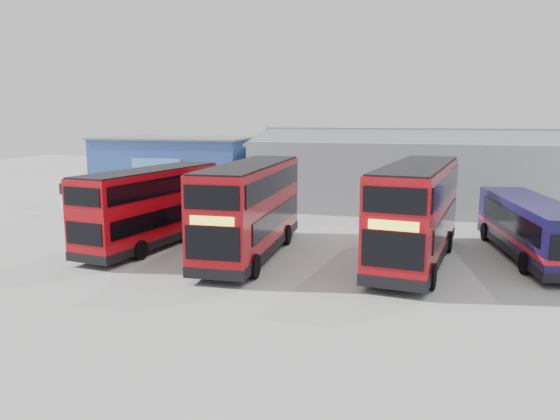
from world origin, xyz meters
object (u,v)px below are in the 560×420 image
object	(u,v)px
double_decker_centre	(250,210)
single_decker_blue	(531,230)
panel_van	(103,191)
double_decker_left	(151,208)
double_decker_right	(416,214)
maintenance_shed	(463,173)
office_block	(181,168)

from	to	relation	value
double_decker_centre	single_decker_blue	xyz separation A→B (m)	(13.16, 3.13, -0.86)
panel_van	double_decker_left	bearing A→B (deg)	-21.95
double_decker_right	panel_van	bearing A→B (deg)	164.77
double_decker_right	single_decker_blue	world-z (taller)	double_decker_right
maintenance_shed	panel_van	bearing A→B (deg)	-163.14
maintenance_shed	double_decker_left	xyz separation A→B (m)	(-16.32, -17.43, -0.56)
panel_van	office_block	bearing A→B (deg)	82.46
office_block	maintenance_shed	xyz separation A→B (m)	(22.00, 2.01, 0.02)
office_block	double_decker_right	size ratio (longest dim) A/B	1.10
office_block	panel_van	xyz separation A→B (m)	(-3.57, -5.74, -1.21)
office_block	panel_van	bearing A→B (deg)	-121.89
double_decker_left	double_decker_right	bearing A→B (deg)	-170.18
office_block	single_decker_blue	world-z (taller)	office_block
double_decker_left	panel_van	world-z (taller)	double_decker_left
maintenance_shed	panel_van	xyz separation A→B (m)	(-25.57, -7.75, -1.23)
double_decker_left	panel_van	xyz separation A→B (m)	(-9.25, 9.68, -0.67)
double_decker_left	maintenance_shed	bearing A→B (deg)	-124.76
double_decker_centre	panel_van	xyz separation A→B (m)	(-14.82, 10.05, -0.89)
maintenance_shed	single_decker_blue	size ratio (longest dim) A/B	2.87
maintenance_shed	double_decker_centre	distance (m)	20.80
maintenance_shed	panel_van	size ratio (longest dim) A/B	5.08
double_decker_right	single_decker_blue	bearing A→B (deg)	31.55
single_decker_blue	double_decker_left	bearing A→B (deg)	-0.97
single_decker_blue	panel_van	world-z (taller)	single_decker_blue
office_block	double_decker_centre	bearing A→B (deg)	-54.53
double_decker_left	single_decker_blue	size ratio (longest dim) A/B	0.93
double_decker_centre	double_decker_right	world-z (taller)	double_decker_right
double_decker_centre	double_decker_right	xyz separation A→B (m)	(7.82, 0.71, 0.05)
double_decker_left	double_decker_right	size ratio (longest dim) A/B	0.88
maintenance_shed	double_decker_left	size ratio (longest dim) A/B	3.07
maintenance_shed	single_decker_blue	world-z (taller)	maintenance_shed
office_block	double_decker_centre	world-z (taller)	office_block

